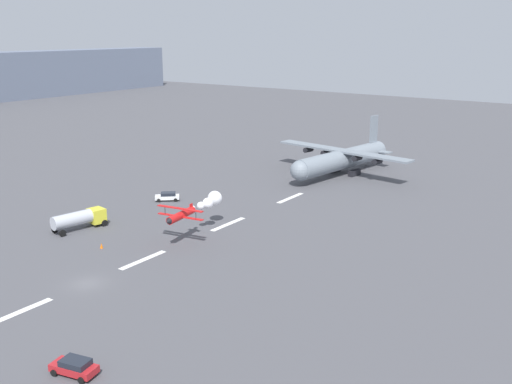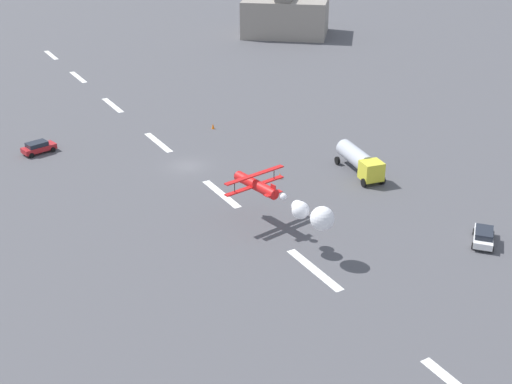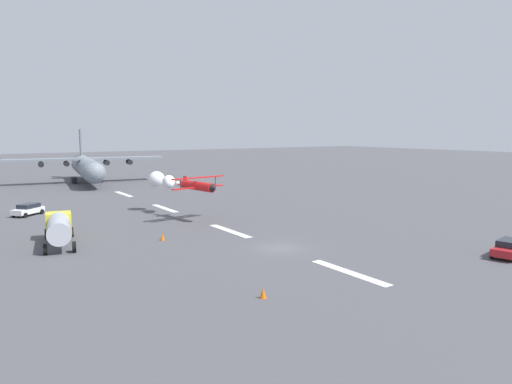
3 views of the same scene
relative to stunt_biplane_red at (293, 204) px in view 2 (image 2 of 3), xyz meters
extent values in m
plane|color=#4C4C51|center=(-22.45, -0.90, -4.26)|extent=(440.00, 440.00, 0.00)
cube|color=white|center=(-86.87, -0.90, -4.25)|extent=(8.00, 0.90, 0.01)
cube|color=white|center=(-68.46, -0.90, -4.25)|extent=(8.00, 0.90, 0.01)
cube|color=white|center=(-50.06, -0.90, -4.25)|extent=(8.00, 0.90, 0.01)
cube|color=white|center=(-31.65, -0.90, -4.25)|extent=(8.00, 0.90, 0.01)
cube|color=white|center=(-13.25, -0.90, -4.25)|extent=(8.00, 0.90, 0.01)
cube|color=white|center=(5.16, -0.90, -4.25)|extent=(8.00, 0.90, 0.01)
cylinder|color=red|center=(-5.52, -0.86, -0.03)|extent=(6.03, 2.02, 1.10)
cube|color=red|center=(-5.71, -0.89, -0.18)|extent=(1.72, 7.35, 0.12)
cube|color=red|center=(-5.71, -0.89, 1.01)|extent=(1.72, 7.35, 0.12)
cylinder|color=black|center=(-5.31, -3.44, 0.41)|extent=(0.08, 0.08, 1.19)
cylinder|color=black|center=(-6.12, 1.65, 0.41)|extent=(0.08, 0.08, 1.19)
cube|color=red|center=(-2.88, -0.44, 0.42)|extent=(0.71, 0.21, 1.10)
cube|color=red|center=(-2.88, -0.44, 0.02)|extent=(0.91, 2.07, 0.08)
cone|color=black|center=(-8.79, -1.38, -0.03)|extent=(0.84, 1.03, 0.93)
sphere|color=white|center=(-1.86, 0.11, -0.05)|extent=(0.70, 0.70, 0.70)
sphere|color=white|center=(0.22, 0.39, -0.25)|extent=(1.20, 1.20, 1.20)
sphere|color=white|center=(1.39, -0.04, -0.06)|extent=(1.69, 1.69, 1.69)
sphere|color=white|center=(3.90, 0.65, 0.04)|extent=(2.25, 2.25, 2.25)
cube|color=yellow|center=(-7.02, 15.51, -2.66)|extent=(2.60, 2.76, 2.20)
cylinder|color=#B7BCC6|center=(-11.09, 16.26, -2.41)|extent=(6.36, 3.17, 2.10)
cylinder|color=black|center=(-6.22, 16.58, -3.76)|extent=(1.04, 0.50, 1.00)
cylinder|color=black|center=(-13.08, 17.85, -3.76)|extent=(1.04, 0.50, 1.00)
cylinder|color=black|center=(-6.65, 14.22, -3.76)|extent=(1.04, 0.50, 1.00)
cylinder|color=black|center=(-13.51, 15.49, -3.76)|extent=(1.04, 0.50, 1.00)
cube|color=#B21E23|center=(-36.00, -15.64, -3.61)|extent=(2.66, 4.51, 0.65)
cube|color=#1E232D|center=(-35.96, -15.84, -3.01)|extent=(2.16, 2.83, 0.55)
cylinder|color=black|center=(-37.19, -14.39, -3.94)|extent=(0.35, 0.67, 0.64)
cylinder|color=black|center=(-36.56, -17.28, -3.94)|extent=(0.35, 0.67, 0.64)
cylinder|color=black|center=(-35.43, -14.01, -3.94)|extent=(0.35, 0.67, 0.64)
cylinder|color=black|center=(-34.80, -16.89, -3.94)|extent=(0.35, 0.67, 0.64)
cube|color=white|center=(9.44, 16.17, -3.61)|extent=(4.16, 4.39, 0.65)
cube|color=#1E232D|center=(9.57, 16.02, -3.01)|extent=(2.93, 3.01, 0.55)
cylinder|color=black|center=(7.78, 16.69, -3.94)|extent=(0.59, 0.63, 0.64)
cylinder|color=black|center=(9.74, 14.46, -3.94)|extent=(0.59, 0.63, 0.64)
cylinder|color=black|center=(9.13, 17.88, -3.94)|extent=(0.59, 0.63, 0.64)
cylinder|color=black|center=(11.10, 15.64, -3.94)|extent=(0.59, 0.63, 0.64)
cube|color=gray|center=(-79.30, 49.77, -0.29)|extent=(22.88, 23.38, 7.94)
cone|color=orange|center=(-32.71, 7.90, -3.88)|extent=(0.44, 0.44, 0.75)
cone|color=orange|center=(-13.46, 7.03, -3.88)|extent=(0.44, 0.44, 0.75)
camera|label=1|loc=(-64.55, -55.45, 25.16)|focal=41.59mm
camera|label=2|loc=(47.07, -31.45, 28.42)|focal=46.58mm
camera|label=3|loc=(-57.52, 24.74, 6.62)|focal=33.35mm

